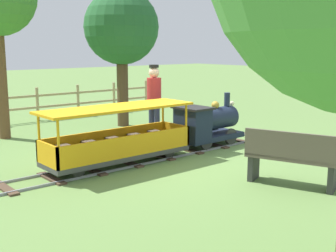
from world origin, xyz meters
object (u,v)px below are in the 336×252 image
conductor_person (154,97)px  park_bench (291,158)px  locomotive (206,123)px  oak_tree_near (121,28)px  passenger_car (118,141)px

conductor_person → park_bench: bearing=-5.9°
locomotive → park_bench: (2.54, -0.85, -0.07)m
locomotive → park_bench: 2.68m
conductor_person → oak_tree_near: (-1.99, 0.58, 1.47)m
passenger_car → conductor_person: 2.02m
oak_tree_near → locomotive: bearing=-2.0°
oak_tree_near → conductor_person: bearing=-16.3°
passenger_car → park_bench: 2.83m
passenger_car → conductor_person: (-1.07, 1.63, 0.54)m
passenger_car → park_bench: size_ratio=1.99×
park_bench → locomotive: bearing=161.5°
locomotive → conductor_person: bearing=-156.1°
passenger_car → park_bench: (2.54, 1.26, -0.00)m
passenger_car → conductor_person: size_ratio=1.67×
locomotive → passenger_car: size_ratio=0.54×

